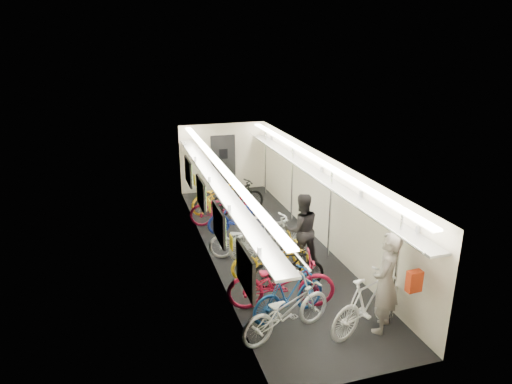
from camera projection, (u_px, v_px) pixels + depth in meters
train_car_shell at (246, 181)px, 11.84m from camera, size 10.00×10.00×10.00m
bicycle_0 at (286, 310)px, 8.24m from camera, size 2.05×1.24×1.02m
bicycle_1 at (289, 294)px, 8.77m from camera, size 1.73×0.89×1.00m
bicycle_2 at (281, 282)px, 9.06m from camera, size 2.29×1.21×1.14m
bicycle_3 at (288, 268)px, 9.83m from camera, size 1.64×0.71×0.95m
bicycle_4 at (271, 258)px, 10.25m from camera, size 1.87×0.69×0.97m
bicycle_5 at (267, 238)px, 11.06m from camera, size 1.95×0.60×1.17m
bicycle_6 at (245, 241)px, 11.15m from camera, size 1.90×1.15×0.94m
bicycle_7 at (236, 217)px, 12.58m from camera, size 1.64×0.54×0.97m
bicycle_8 at (224, 208)px, 13.14m from camera, size 2.07×1.02×1.04m
bicycle_9 at (237, 198)px, 13.87m from camera, size 1.92×0.91×1.11m
bicycle_10 at (217, 196)px, 14.25m from camera, size 1.99×1.30×0.99m
bicycle_11 at (368, 303)px, 8.36m from camera, size 1.98×1.18×1.15m
passenger_near at (386, 283)px, 8.24m from camera, size 0.84×0.83×1.96m
passenger_mid at (301, 230)px, 10.73m from camera, size 0.90×0.72×1.78m
backpack at (414, 281)px, 7.70m from camera, size 0.27×0.15×0.38m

